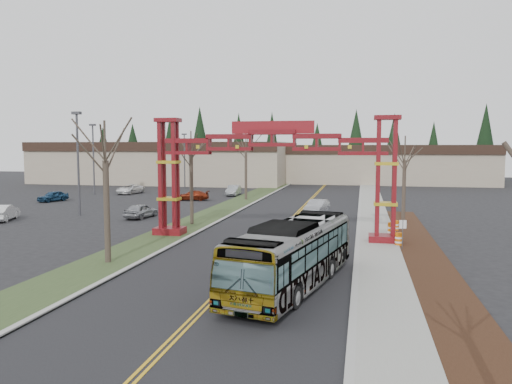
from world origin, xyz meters
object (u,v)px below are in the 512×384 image
(barrel_mid, at_px, (392,230))
(barrel_north, at_px, (396,226))
(parked_car_mid_a, at_px, (192,195))
(parked_car_far_b, at_px, (130,189))
(retail_building_west, at_px, (168,162))
(gateway_arch, at_px, (272,157))
(light_pole_far, at_px, (184,157))
(silver_sedan, at_px, (317,207))
(bare_tree_right_far, at_px, (405,161))
(transit_bus, at_px, (293,254))
(bare_tree_median_near, at_px, (105,161))
(light_pole_mid, at_px, (93,154))
(street_sign, at_px, (403,229))
(parked_car_near_b, at_px, (3,213))
(bare_tree_median_mid, at_px, (191,155))
(parked_car_near_a, at_px, (141,211))
(light_pole_near, at_px, (78,156))
(parked_car_far_a, at_px, (233,190))
(parked_car_mid_b, at_px, (53,196))
(barrel_south, at_px, (399,240))
(retail_building_east, at_px, (382,163))
(bare_tree_median_far, at_px, (246,150))

(barrel_mid, relative_size, barrel_north, 1.22)
(parked_car_mid_a, height_order, parked_car_far_b, parked_car_far_b)
(retail_building_west, xyz_separation_m, parked_car_far_b, (3.95, -23.95, -3.08))
(gateway_arch, distance_m, light_pole_far, 46.33)
(silver_sedan, bearing_deg, parked_car_mid_a, 158.44)
(bare_tree_right_far, xyz_separation_m, light_pole_far, (-31.83, 30.78, -0.42))
(gateway_arch, xyz_separation_m, barrel_mid, (8.61, 2.62, -5.43))
(transit_bus, xyz_separation_m, bare_tree_median_near, (-11.20, 2.65, 4.32))
(barrel_mid, bearing_deg, light_pole_mid, 147.09)
(street_sign, bearing_deg, bare_tree_right_far, 85.48)
(parked_car_near_b, height_order, bare_tree_median_mid, bare_tree_median_mid)
(parked_car_mid_a, bearing_deg, bare_tree_right_far, 52.14)
(retail_building_west, relative_size, light_pole_far, 5.22)
(bare_tree_median_near, relative_size, street_sign, 4.07)
(gateway_arch, height_order, street_sign, gateway_arch)
(parked_car_near_a, bearing_deg, bare_tree_right_far, -167.46)
(silver_sedan, height_order, light_pole_near, light_pole_near)
(street_sign, bearing_deg, bare_tree_median_near, -157.27)
(bare_tree_median_near, bearing_deg, parked_car_mid_a, 101.12)
(barrel_north, bearing_deg, parked_car_mid_a, 141.61)
(parked_car_near_b, xyz_separation_m, light_pole_near, (4.87, 4.65, 5.13))
(silver_sedan, xyz_separation_m, parked_car_far_a, (-13.04, 17.00, -0.05))
(parked_car_mid_b, distance_m, light_pole_mid, 10.40)
(bare_tree_median_near, bearing_deg, parked_car_mid_b, 128.92)
(parked_car_near_a, bearing_deg, gateway_arch, 158.03)
(bare_tree_median_mid, bearing_deg, parked_car_near_a, 154.79)
(retail_building_west, xyz_separation_m, bare_tree_median_near, (22.00, -63.44, 2.17))
(bare_tree_median_near, height_order, bare_tree_right_far, bare_tree_median_near)
(silver_sedan, distance_m, barrel_mid, 12.89)
(parked_car_near_a, bearing_deg, bare_tree_median_mid, 162.26)
(parked_car_near_b, xyz_separation_m, parked_car_far_b, (-0.36, 26.25, -0.05))
(parked_car_far_b, xyz_separation_m, barrel_north, (35.10, -24.96, -0.23))
(parked_car_mid_a, bearing_deg, barrel_mid, 38.84)
(retail_building_west, relative_size, parked_car_far_b, 9.39)
(street_sign, bearing_deg, parked_car_near_b, 170.01)
(parked_car_mid_a, bearing_deg, parked_car_mid_b, -82.07)
(barrel_south, bearing_deg, parked_car_far_a, 122.07)
(parked_car_mid_a, distance_m, barrel_south, 34.08)
(barrel_south, bearing_deg, transit_bus, -117.10)
(light_pole_near, distance_m, light_pole_far, 32.47)
(parked_car_far_b, relative_size, bare_tree_right_far, 0.64)
(retail_building_east, relative_size, parked_car_mid_a, 9.02)
(parked_car_far_b, bearing_deg, bare_tree_right_far, -22.97)
(street_sign, bearing_deg, parked_car_far_a, 121.20)
(gateway_arch, relative_size, street_sign, 8.96)
(bare_tree_median_far, distance_m, barrel_mid, 28.85)
(parked_car_mid_b, height_order, light_pole_near, light_pole_near)
(retail_building_east, xyz_separation_m, light_pole_far, (-31.83, -21.09, 1.58))
(barrel_north, bearing_deg, barrel_mid, -100.25)
(bare_tree_median_mid, xyz_separation_m, barrel_north, (17.05, -0.04, -5.57))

